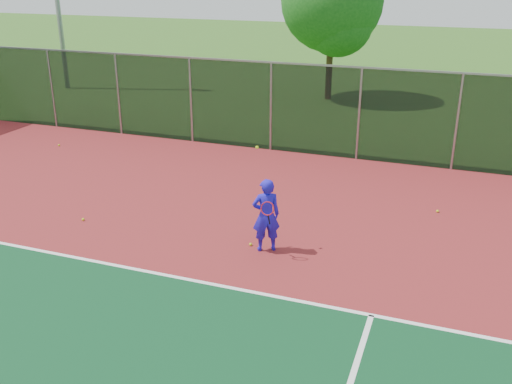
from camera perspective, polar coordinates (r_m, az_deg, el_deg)
court_apron at (r=10.42m, az=-0.65°, el=-13.08°), size 30.00×20.00×0.02m
fence_back at (r=18.79m, az=10.28°, el=7.77°), size 30.00×0.06×3.03m
tennis_player at (r=12.51m, az=1.02°, el=-2.32°), size 0.74×0.74×2.38m
practice_ball_0 at (r=14.92m, az=-16.90°, el=-2.64°), size 0.07×0.07×0.07m
practice_ball_2 at (r=21.45m, az=-19.10°, el=4.45°), size 0.07×0.07×0.07m
practice_ball_4 at (r=15.48m, az=17.70°, el=-1.83°), size 0.07×0.07×0.07m
practice_ball_5 at (r=13.03m, az=-0.54°, el=-5.25°), size 0.07×0.07×0.07m
tree_back_left at (r=27.48m, az=7.79°, el=18.00°), size 4.68×4.68×6.87m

